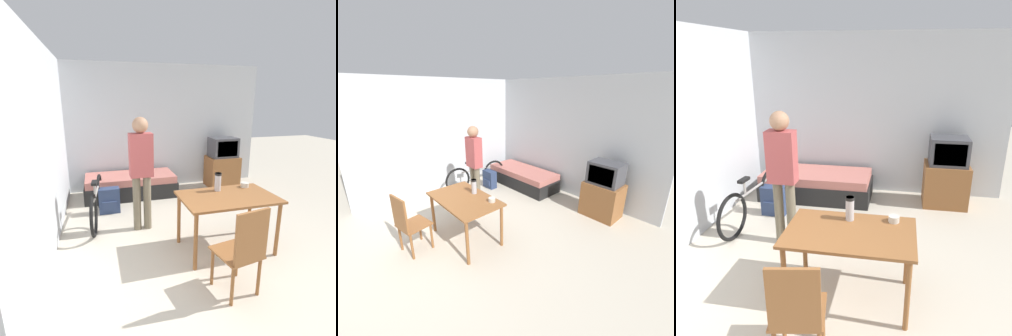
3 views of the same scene
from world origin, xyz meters
The scene contains 12 objects.
ground_plane centered at (0.00, 0.00, 0.00)m, with size 20.00×20.00×0.00m, color beige.
wall_back centered at (0.00, 3.73, 1.35)m, with size 4.84×0.06×2.70m.
wall_left centered at (-1.95, 1.85, 1.35)m, with size 0.06×4.70×2.70m.
daybed centered at (-0.68, 3.21, 0.22)m, with size 1.85×0.80×0.45m.
tv centered at (1.45, 3.29, 0.52)m, with size 0.69×0.53×1.13m.
dining_table centered at (0.28, 0.85, 0.67)m, with size 1.23×0.76×0.76m.
wooden_chair centered at (0.02, 0.01, 0.54)m, with size 0.48×0.48×0.98m.
bicycle centered at (-1.36, 2.21, 0.33)m, with size 0.22×1.68×0.73m.
person_standing centered at (-0.69, 1.72, 1.01)m, with size 0.34×0.23×1.73m.
thermos_flask centered at (0.24, 1.08, 0.90)m, with size 0.09×0.09×0.25m.
mate_bowl centered at (0.68, 1.11, 0.79)m, with size 0.11×0.11×0.07m.
backpack centered at (-1.15, 2.47, 0.22)m, with size 0.36×0.22×0.45m.
Camera 2 is at (3.18, -0.82, 2.41)m, focal length 24.00 mm.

